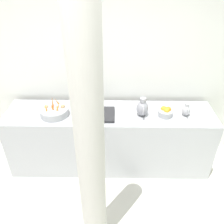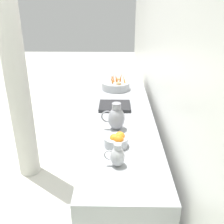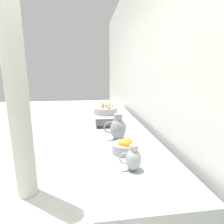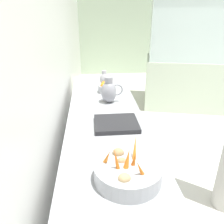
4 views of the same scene
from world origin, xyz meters
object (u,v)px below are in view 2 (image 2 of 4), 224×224
(metal_pitcher_short, at_px, (117,156))
(support_column, at_px, (12,50))
(metal_pitcher_tall, at_px, (116,118))
(orange_bowl, at_px, (116,140))
(vegetable_colander, at_px, (116,85))

(metal_pitcher_short, bearing_deg, support_column, -45.70)
(support_column, bearing_deg, metal_pitcher_short, 134.30)
(metal_pitcher_tall, height_order, support_column, support_column)
(orange_bowl, bearing_deg, metal_pitcher_tall, -89.23)
(vegetable_colander, relative_size, metal_pitcher_short, 2.07)
(metal_pitcher_short, bearing_deg, orange_bowl, -88.80)
(metal_pitcher_tall, relative_size, metal_pitcher_short, 1.44)
(metal_pitcher_tall, relative_size, support_column, 0.08)
(support_column, bearing_deg, metal_pitcher_tall, 152.94)
(vegetable_colander, xyz_separation_m, metal_pitcher_tall, (-0.01, 1.12, 0.06))
(orange_bowl, xyz_separation_m, metal_pitcher_short, (-0.01, 0.26, 0.03))
(vegetable_colander, relative_size, support_column, 0.12)
(metal_pitcher_short, xyz_separation_m, support_column, (1.08, -1.11, 0.53))
(metal_pitcher_tall, bearing_deg, vegetable_colander, -89.69)
(orange_bowl, xyz_separation_m, support_column, (1.08, -0.85, 0.56))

